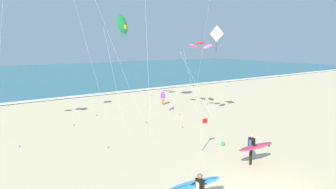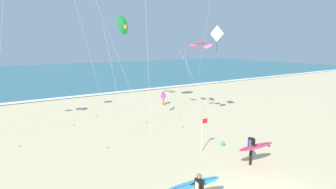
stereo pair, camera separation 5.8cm
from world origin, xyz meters
TOP-DOWN VIEW (x-y plane):
  - ocean_water at (0.00, 57.76)m, footprint 160.00×60.00m
  - shoreline_foam at (0.00, 28.06)m, footprint 160.00×1.28m
  - surfer_lead at (-2.99, 1.16)m, footprint 2.53×1.01m
  - surfer_trailing at (2.35, 2.81)m, footprint 2.21×1.10m
  - kite_diamond_ivory_mid at (6.33, 10.17)m, footprint 0.94×4.45m
  - kite_arc_scarlet_close at (5.38, 10.86)m, footprint 2.72×2.18m
  - kite_delta_emerald_extra at (-1.35, 10.72)m, footprint 2.49×1.70m
  - bystander_purple_top at (6.55, 18.12)m, footprint 0.41×0.34m
  - lifeguard_flag at (1.38, 5.84)m, footprint 0.44×0.05m
  - beach_ball at (3.14, 5.83)m, footprint 0.28×0.28m

SIDE VIEW (x-z plane):
  - ocean_water at x=0.00m, z-range 0.00..0.08m
  - shoreline_foam at x=0.00m, z-range 0.08..0.09m
  - beach_ball at x=3.14m, z-range 0.00..0.28m
  - bystander_purple_top at x=6.55m, z-range 0.02..1.61m
  - surfer_trailing at x=2.35m, z-range 0.19..1.90m
  - surfer_lead at x=-2.99m, z-range 0.20..1.90m
  - lifeguard_flag at x=1.38m, z-range 0.22..2.32m
  - kite_arc_scarlet_close at x=5.38m, z-range 3.03..9.67m
  - kite_diamond_ivory_mid at x=6.33m, z-range 3.07..10.95m
  - kite_delta_emerald_extra at x=-1.35m, z-range 3.50..11.85m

